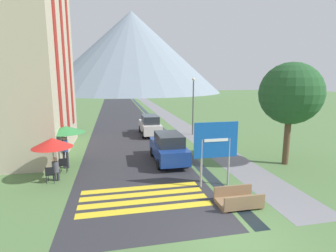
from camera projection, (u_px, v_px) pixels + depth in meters
The scene contains 20 objects.
ground_plane at pixel (149, 127), 27.92m from camera, with size 160.00×160.00×0.00m, color #517542.
road at pixel (122, 115), 37.04m from camera, with size 6.40×60.00×0.01m.
footpath at pixel (164, 114), 38.27m from camera, with size 2.20×60.00×0.01m.
drainage_channel at pixel (148, 114), 37.79m from camera, with size 0.60×60.00×0.00m.
crosswalk_marking at pixel (144, 198), 11.37m from camera, with size 5.44×2.54×0.01m.
mountain_distant at pixel (132, 52), 95.40m from camera, with size 64.12×64.12×28.76m.
hotel_building at pixel (21, 52), 17.09m from camera, with size 5.69×9.27×12.76m.
road_sign at pixel (216, 145), 12.27m from camera, with size 2.15×0.11×3.13m.
footbridge at pixel (238, 200), 10.65m from camera, with size 1.70×1.10×0.65m.
parked_car_near at pixel (168, 148), 16.14m from camera, with size 1.83×4.28×1.82m.
parked_car_far at pixel (150, 125), 23.91m from camera, with size 1.71×4.34×1.82m.
cafe_chair_near_left at pixel (63, 164), 14.28m from camera, with size 0.40×0.40×0.85m.
cafe_chair_nearest at pixel (50, 173), 12.88m from camera, with size 0.40×0.40×0.85m.
cafe_chair_far_left at pixel (61, 152), 16.64m from camera, with size 0.40×0.40×0.85m.
cafe_umbrella_front_red at pixel (52, 143), 12.95m from camera, with size 1.97×1.97×2.22m.
cafe_umbrella_middle_green at pixel (66, 129), 15.54m from camera, with size 2.22×2.22×2.33m.
person_seated_far at pixel (56, 168), 13.17m from camera, with size 0.32×0.32×1.22m.
person_standing_terrace at pixel (65, 150), 14.93m from camera, with size 0.32×0.32×1.86m.
streetlamp at pixel (193, 101), 23.62m from camera, with size 0.28×0.28×5.17m.
tree_by_path at pixel (291, 94), 15.14m from camera, with size 3.58×3.58×6.05m.
Camera 1 is at (-3.65, -7.28, 5.12)m, focal length 28.00 mm.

